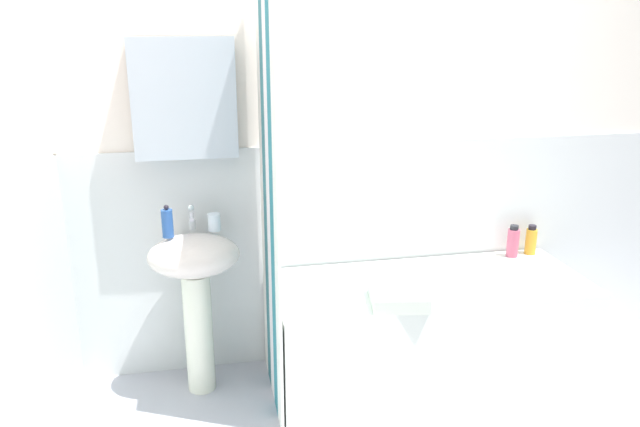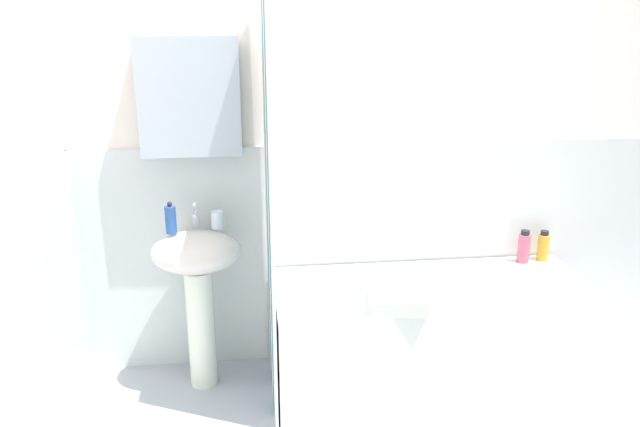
{
  "view_description": "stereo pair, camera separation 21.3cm",
  "coord_description": "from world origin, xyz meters",
  "px_view_note": "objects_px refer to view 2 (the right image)",
  "views": [
    {
      "loc": [
        -0.88,
        -1.8,
        1.8
      ],
      "look_at": [
        -0.34,
        0.89,
        0.95
      ],
      "focal_mm": 34.64,
      "sensor_mm": 36.0,
      "label": 1
    },
    {
      "loc": [
        -0.67,
        -1.83,
        1.8
      ],
      "look_at": [
        -0.34,
        0.89,
        0.95
      ],
      "focal_mm": 34.64,
      "sensor_mm": 36.0,
      "label": 2
    }
  ],
  "objects_px": {
    "conditioner_bottle": "(543,246)",
    "shampoo_bottle": "(524,247)",
    "toothbrush_cup": "(217,220)",
    "towel_folded": "(397,299)",
    "bathtub": "(431,334)",
    "soap_dispenser": "(171,219)",
    "sink": "(198,275)"
  },
  "relations": [
    {
      "from": "toothbrush_cup",
      "to": "towel_folded",
      "type": "xyz_separation_m",
      "value": [
        0.82,
        -0.4,
        -0.29
      ]
    },
    {
      "from": "sink",
      "to": "soap_dispenser",
      "type": "relative_size",
      "value": 5.24
    },
    {
      "from": "sink",
      "to": "toothbrush_cup",
      "type": "distance_m",
      "value": 0.29
    },
    {
      "from": "soap_dispenser",
      "to": "shampoo_bottle",
      "type": "bearing_deg",
      "value": 3.16
    },
    {
      "from": "soap_dispenser",
      "to": "towel_folded",
      "type": "height_order",
      "value": "soap_dispenser"
    },
    {
      "from": "soap_dispenser",
      "to": "bathtub",
      "type": "distance_m",
      "value": 1.42
    },
    {
      "from": "soap_dispenser",
      "to": "toothbrush_cup",
      "type": "relative_size",
      "value": 1.87
    },
    {
      "from": "towel_folded",
      "to": "sink",
      "type": "bearing_deg",
      "value": 160.05
    },
    {
      "from": "soap_dispenser",
      "to": "toothbrush_cup",
      "type": "height_order",
      "value": "soap_dispenser"
    },
    {
      "from": "toothbrush_cup",
      "to": "towel_folded",
      "type": "distance_m",
      "value": 0.95
    },
    {
      "from": "toothbrush_cup",
      "to": "shampoo_bottle",
      "type": "bearing_deg",
      "value": 1.71
    },
    {
      "from": "conditioner_bottle",
      "to": "towel_folded",
      "type": "xyz_separation_m",
      "value": [
        -0.93,
        -0.46,
        -0.04
      ]
    },
    {
      "from": "sink",
      "to": "towel_folded",
      "type": "height_order",
      "value": "sink"
    },
    {
      "from": "toothbrush_cup",
      "to": "sink",
      "type": "bearing_deg",
      "value": -149.92
    },
    {
      "from": "bathtub",
      "to": "conditioner_bottle",
      "type": "xyz_separation_m",
      "value": [
        0.69,
        0.26,
        0.35
      ]
    },
    {
      "from": "sink",
      "to": "conditioner_bottle",
      "type": "height_order",
      "value": "sink"
    },
    {
      "from": "soap_dispenser",
      "to": "towel_folded",
      "type": "distance_m",
      "value": 1.13
    },
    {
      "from": "toothbrush_cup",
      "to": "towel_folded",
      "type": "relative_size",
      "value": 0.32
    },
    {
      "from": "bathtub",
      "to": "shampoo_bottle",
      "type": "bearing_deg",
      "value": 23.08
    },
    {
      "from": "conditioner_bottle",
      "to": "shampoo_bottle",
      "type": "xyz_separation_m",
      "value": [
        -0.12,
        -0.02,
        0.01
      ]
    },
    {
      "from": "toothbrush_cup",
      "to": "shampoo_bottle",
      "type": "relative_size",
      "value": 0.47
    },
    {
      "from": "shampoo_bottle",
      "to": "bathtub",
      "type": "bearing_deg",
      "value": -156.92
    },
    {
      "from": "bathtub",
      "to": "towel_folded",
      "type": "bearing_deg",
      "value": -139.85
    },
    {
      "from": "soap_dispenser",
      "to": "conditioner_bottle",
      "type": "xyz_separation_m",
      "value": [
        1.96,
        0.12,
        -0.27
      ]
    },
    {
      "from": "towel_folded",
      "to": "shampoo_bottle",
      "type": "bearing_deg",
      "value": 28.76
    },
    {
      "from": "sink",
      "to": "soap_dispenser",
      "type": "bearing_deg",
      "value": 176.04
    },
    {
      "from": "towel_folded",
      "to": "conditioner_bottle",
      "type": "bearing_deg",
      "value": 26.44
    },
    {
      "from": "conditioner_bottle",
      "to": "toothbrush_cup",
      "type": "bearing_deg",
      "value": -177.83
    },
    {
      "from": "sink",
      "to": "bathtub",
      "type": "distance_m",
      "value": 1.21
    },
    {
      "from": "toothbrush_cup",
      "to": "soap_dispenser",
      "type": "bearing_deg",
      "value": -166.23
    },
    {
      "from": "toothbrush_cup",
      "to": "shampoo_bottle",
      "type": "xyz_separation_m",
      "value": [
        1.63,
        0.05,
        -0.24
      ]
    },
    {
      "from": "shampoo_bottle",
      "to": "toothbrush_cup",
      "type": "bearing_deg",
      "value": -178.29
    }
  ]
}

